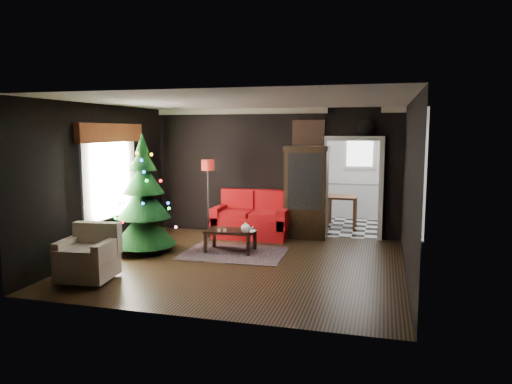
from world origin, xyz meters
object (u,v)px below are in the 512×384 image
(floor_lamp, at_px, (208,200))
(wall_clock, at_px, (366,127))
(armchair, at_px, (87,252))
(curio_cabinet, at_px, (306,195))
(teapot, at_px, (246,228))
(christmas_tree, at_px, (144,198))
(kitchen_table, at_px, (342,211))
(coffee_table, at_px, (231,240))
(loveseat, at_px, (252,214))

(floor_lamp, xyz_separation_m, wall_clock, (3.26, 0.66, 1.55))
(armchair, bearing_deg, floor_lamp, 71.75)
(curio_cabinet, distance_m, teapot, 2.01)
(christmas_tree, distance_m, kitchen_table, 4.90)
(kitchen_table, bearing_deg, teapot, -114.99)
(christmas_tree, relative_size, coffee_table, 2.50)
(floor_lamp, height_order, armchair, floor_lamp)
(kitchen_table, bearing_deg, floor_lamp, -144.85)
(floor_lamp, bearing_deg, christmas_tree, -115.65)
(loveseat, xyz_separation_m, floor_lamp, (-0.91, -0.26, 0.33))
(floor_lamp, distance_m, wall_clock, 3.67)
(armchair, distance_m, kitchen_table, 6.29)
(christmas_tree, bearing_deg, teapot, 6.51)
(armchair, relative_size, coffee_table, 0.89)
(christmas_tree, distance_m, teapot, 2.03)
(curio_cabinet, relative_size, kitchen_table, 2.53)
(floor_lamp, relative_size, kitchen_table, 2.30)
(curio_cabinet, height_order, kitchen_table, curio_cabinet)
(coffee_table, bearing_deg, armchair, -124.26)
(curio_cabinet, bearing_deg, wall_clock, 8.53)
(curio_cabinet, relative_size, teapot, 9.33)
(floor_lamp, relative_size, christmas_tree, 0.75)
(floor_lamp, relative_size, armchair, 2.12)
(coffee_table, distance_m, teapot, 0.53)
(coffee_table, bearing_deg, kitchen_table, 58.03)
(teapot, relative_size, wall_clock, 0.64)
(wall_clock, bearing_deg, christmas_tree, -151.43)
(curio_cabinet, relative_size, christmas_tree, 0.83)
(coffee_table, xyz_separation_m, teapot, (0.37, -0.22, 0.30))
(teapot, height_order, wall_clock, wall_clock)
(teapot, xyz_separation_m, wall_clock, (2.04, 1.95, 1.86))
(curio_cabinet, bearing_deg, teapot, -115.42)
(armchair, height_order, teapot, armchair)
(loveseat, relative_size, teapot, 8.35)
(wall_clock, distance_m, kitchen_table, 2.43)
(teapot, distance_m, kitchen_table, 3.53)
(curio_cabinet, height_order, coffee_table, curio_cabinet)
(loveseat, xyz_separation_m, curio_cabinet, (1.15, 0.22, 0.45))
(kitchen_table, bearing_deg, coffee_table, -121.97)
(christmas_tree, relative_size, armchair, 2.82)
(coffee_table, height_order, wall_clock, wall_clock)
(coffee_table, bearing_deg, wall_clock, 35.67)
(wall_clock, bearing_deg, curio_cabinet, -171.47)
(christmas_tree, bearing_deg, curio_cabinet, 35.53)
(loveseat, bearing_deg, armchair, -114.11)
(floor_lamp, xyz_separation_m, kitchen_table, (2.71, 1.91, -0.46))
(armchair, bearing_deg, kitchen_table, 50.65)
(floor_lamp, bearing_deg, coffee_table, -51.32)
(loveseat, height_order, wall_clock, wall_clock)
(floor_lamp, xyz_separation_m, coffee_table, (0.86, -1.07, -0.61))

